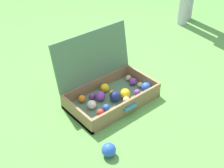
# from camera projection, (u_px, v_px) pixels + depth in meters

# --- Properties ---
(ground_plane) EXTENTS (16.00, 16.00, 0.00)m
(ground_plane) POSITION_uv_depth(u_px,v_px,m) (121.00, 97.00, 2.33)
(ground_plane) COLOR #569342
(open_suitcase) EXTENTS (0.67, 0.48, 0.50)m
(open_suitcase) POSITION_uv_depth(u_px,v_px,m) (108.00, 87.00, 2.25)
(open_suitcase) COLOR #4C7051
(open_suitcase) RESTS_ON ground
(stray_ball_on_grass) EXTENTS (0.09, 0.09, 0.09)m
(stray_ball_on_grass) POSITION_uv_depth(u_px,v_px,m) (109.00, 150.00, 1.81)
(stray_ball_on_grass) COLOR blue
(stray_ball_on_grass) RESTS_ON ground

